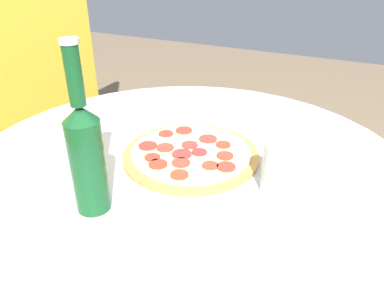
{
  "coord_description": "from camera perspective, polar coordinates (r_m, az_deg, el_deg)",
  "views": [
    {
      "loc": [
        -0.63,
        -0.32,
        1.19
      ],
      "look_at": [
        0.02,
        -0.0,
        0.79
      ],
      "focal_mm": 35.0,
      "sensor_mm": 36.0,
      "label": 1
    }
  ],
  "objects": [
    {
      "name": "table",
      "position": [
        0.93,
        -0.84,
        -11.32
      ],
      "size": [
        1.0,
        1.0,
        0.77
      ],
      "color": "silver",
      "rests_on": "ground_plane"
    },
    {
      "name": "pizza",
      "position": [
        0.84,
        -0.05,
        -0.72
      ],
      "size": [
        0.31,
        0.31,
        0.02
      ],
      "color": "#C68E47",
      "rests_on": "table"
    },
    {
      "name": "beer_bottle",
      "position": [
        0.66,
        -15.82,
        -0.58
      ],
      "size": [
        0.06,
        0.06,
        0.3
      ],
      "color": "#144C23",
      "rests_on": "table"
    },
    {
      "name": "drinking_glass",
      "position": [
        0.73,
        13.28,
        -2.78
      ],
      "size": [
        0.07,
        0.07,
        0.1
      ],
      "color": "#ADBCC6",
      "rests_on": "table"
    }
  ]
}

